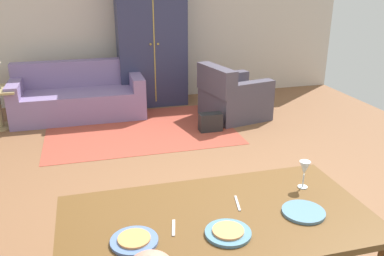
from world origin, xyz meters
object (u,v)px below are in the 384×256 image
at_px(dining_table, 217,227).
at_px(handbag, 210,122).
at_px(plate_near_child, 228,233).
at_px(couch, 79,97).
at_px(plate_near_woman, 303,212).
at_px(armchair, 232,97).
at_px(wine_glass, 304,169).
at_px(plate_near_man, 134,241).
at_px(armoire, 151,41).

xyz_separation_m(dining_table, handbag, (0.98, 3.21, -0.56)).
height_order(plate_near_child, couch, couch).
height_order(plate_near_child, plate_near_woman, same).
height_order(plate_near_child, armchair, armchair).
bearing_deg(plate_near_woman, wine_glass, 61.42).
height_order(plate_near_woman, armchair, armchair).
xyz_separation_m(couch, handbag, (1.77, -1.16, -0.17)).
height_order(plate_near_man, handbag, plate_near_man).
distance_m(plate_near_child, handbag, 3.58).
distance_m(plate_near_man, wine_glass, 1.18).
bearing_deg(armchair, handbag, -135.51).
bearing_deg(dining_table, armoire, 84.82).
height_order(plate_near_woman, armoire, armoire).
distance_m(plate_near_child, wine_glass, 0.75).
bearing_deg(couch, plate_near_man, -86.23).
bearing_deg(wine_glass, plate_near_woman, -118.58).
height_order(plate_near_woman, couch, couch).
relative_size(plate_near_man, armchair, 0.24).
bearing_deg(plate_near_child, plate_near_man, 173.07).
height_order(plate_near_man, plate_near_woman, same).
distance_m(couch, armchair, 2.36).
xyz_separation_m(plate_near_man, handbag, (1.47, 3.33, -0.64)).
xyz_separation_m(dining_table, couch, (-0.79, 4.37, -0.39)).
bearing_deg(armchair, plate_near_man, -117.28).
xyz_separation_m(plate_near_man, wine_glass, (1.14, 0.30, 0.12)).
xyz_separation_m(plate_near_child, couch, (-0.79, 4.55, -0.47)).
height_order(wine_glass, armchair, wine_glass).
height_order(dining_table, plate_near_woman, plate_near_woman).
distance_m(plate_near_woman, handbag, 3.40).
bearing_deg(plate_near_child, dining_table, 90.00).
bearing_deg(armchair, wine_glass, -103.25).
bearing_deg(handbag, plate_near_man, -113.84).
bearing_deg(armchair, dining_table, -111.75).
xyz_separation_m(couch, armoire, (1.22, 0.39, 0.75)).
relative_size(plate_near_child, armoire, 0.12).
height_order(couch, armoire, armoire).
bearing_deg(plate_near_child, armchair, 69.17).
distance_m(dining_table, plate_near_child, 0.20).
bearing_deg(plate_near_woman, armchair, 75.51).
relative_size(plate_near_woman, couch, 0.13).
xyz_separation_m(plate_near_child, armchair, (1.47, 3.88, -0.45)).
bearing_deg(plate_near_man, handbag, 66.16).
relative_size(plate_near_child, wine_glass, 1.34).
relative_size(plate_near_man, armoire, 0.12).
distance_m(dining_table, handbag, 3.40).
relative_size(couch, armoire, 0.93).
distance_m(plate_near_man, couch, 4.52).
height_order(plate_near_man, couch, couch).
bearing_deg(armoire, dining_table, -95.18).
bearing_deg(dining_table, plate_near_woman, -11.46).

